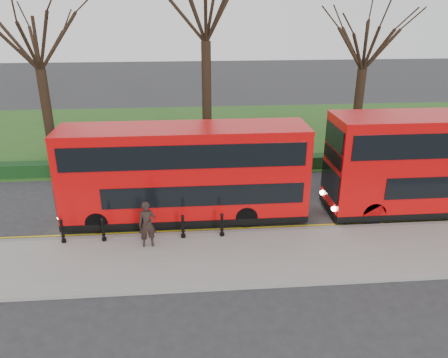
{
  "coord_description": "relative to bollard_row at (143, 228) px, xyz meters",
  "views": [
    {
      "loc": [
        0.76,
        -17.66,
        9.39
      ],
      "look_at": [
        2.3,
        0.5,
        2.0
      ],
      "focal_mm": 35.0,
      "sensor_mm": 36.0,
      "label": 1
    }
  ],
  "objects": [
    {
      "name": "pedestrian",
      "position": [
        0.24,
        -0.56,
        0.47
      ],
      "size": [
        0.72,
        0.49,
        1.93
      ],
      "primitive_type": "imported",
      "rotation": [
        0.0,
        0.0,
        0.03
      ],
      "color": "black",
      "rests_on": "pavement"
    },
    {
      "name": "yellow_line_inner",
      "position": [
        1.24,
        0.85,
        -0.64
      ],
      "size": [
        60.0,
        0.1,
        0.01
      ],
      "primitive_type": "cube",
      "color": "yellow",
      "rests_on": "ground"
    },
    {
      "name": "bollard_row",
      "position": [
        0.0,
        0.0,
        0.0
      ],
      "size": [
        6.74,
        0.15,
        1.0
      ],
      "color": "black",
      "rests_on": "pavement"
    },
    {
      "name": "tree_right",
      "position": [
        13.24,
        11.35,
        6.55
      ],
      "size": [
        6.34,
        6.34,
        9.91
      ],
      "color": "black",
      "rests_on": "ground"
    },
    {
      "name": "pavement",
      "position": [
        1.24,
        -1.65,
        -0.57
      ],
      "size": [
        60.0,
        4.0,
        0.15
      ],
      "primitive_type": "cube",
      "color": "gray",
      "rests_on": "ground"
    },
    {
      "name": "yellow_line_outer",
      "position": [
        1.24,
        0.65,
        -0.64
      ],
      "size": [
        60.0,
        0.1,
        0.01
      ],
      "primitive_type": "cube",
      "color": "yellow",
      "rests_on": "ground"
    },
    {
      "name": "ground",
      "position": [
        1.24,
        1.35,
        -0.65
      ],
      "size": [
        120.0,
        120.0,
        0.0
      ],
      "primitive_type": "plane",
      "color": "#28282B",
      "rests_on": "ground"
    },
    {
      "name": "kerb",
      "position": [
        1.24,
        0.35,
        -0.57
      ],
      "size": [
        60.0,
        0.25,
        0.16
      ],
      "primitive_type": "cube",
      "color": "slate",
      "rests_on": "ground"
    },
    {
      "name": "hedge",
      "position": [
        1.24,
        8.15,
        -0.25
      ],
      "size": [
        60.0,
        0.9,
        0.8
      ],
      "primitive_type": "cube",
      "color": "black",
      "rests_on": "ground"
    },
    {
      "name": "grass_verge",
      "position": [
        1.24,
        16.35,
        -0.62
      ],
      "size": [
        60.0,
        18.0,
        0.06
      ],
      "primitive_type": "cube",
      "color": "#284E1A",
      "rests_on": "ground"
    },
    {
      "name": "tree_left",
      "position": [
        -6.76,
        11.35,
        6.85
      ],
      "size": [
        6.61,
        6.61,
        10.33
      ],
      "color": "black",
      "rests_on": "ground"
    },
    {
      "name": "bus_lead",
      "position": [
        1.78,
        2.11,
        1.55
      ],
      "size": [
        11.0,
        2.53,
        4.38
      ],
      "color": "red",
      "rests_on": "ground"
    }
  ]
}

